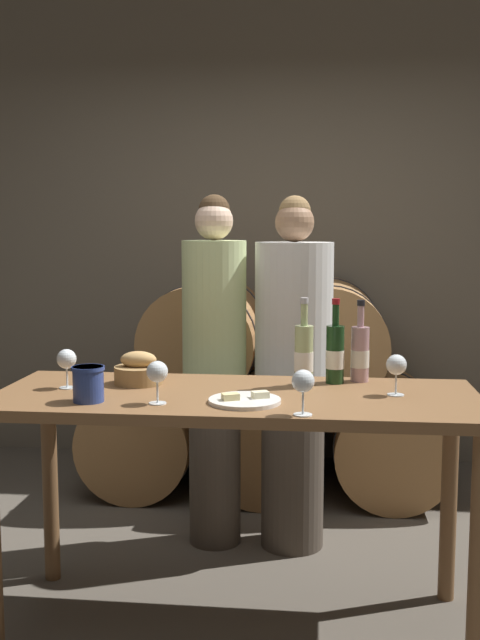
% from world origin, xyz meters
% --- Properties ---
extents(ground_plane, '(10.00, 10.00, 0.00)m').
position_xyz_m(ground_plane, '(0.00, 0.00, 0.00)').
color(ground_plane, '#564F44').
extents(stone_wall_back, '(10.00, 0.12, 3.20)m').
position_xyz_m(stone_wall_back, '(0.00, 2.16, 1.60)').
color(stone_wall_back, '#706656').
rests_on(stone_wall_back, ground_plane).
extents(barrel_stack, '(2.01, 0.94, 1.19)m').
position_xyz_m(barrel_stack, '(0.00, 1.57, 0.53)').
color(barrel_stack, '#9E7042').
rests_on(barrel_stack, ground_plane).
extents(tasting_table, '(1.75, 0.68, 0.88)m').
position_xyz_m(tasting_table, '(0.00, 0.00, 0.76)').
color(tasting_table, brown).
rests_on(tasting_table, ground_plane).
extents(person_left, '(0.29, 0.29, 1.62)m').
position_xyz_m(person_left, '(-0.18, 0.73, 0.84)').
color(person_left, '#4C4238').
rests_on(person_left, ground_plane).
extents(person_right, '(0.35, 0.35, 1.62)m').
position_xyz_m(person_right, '(0.18, 0.73, 0.82)').
color(person_right, '#4C4238').
rests_on(person_right, ground_plane).
extents(wine_bottle_red, '(0.07, 0.07, 0.33)m').
position_xyz_m(wine_bottle_red, '(0.36, 0.22, 0.99)').
color(wine_bottle_red, '#193819').
rests_on(wine_bottle_red, tasting_table).
extents(wine_bottle_white, '(0.07, 0.07, 0.34)m').
position_xyz_m(wine_bottle_white, '(0.24, 0.14, 1.00)').
color(wine_bottle_white, '#ADBC7F').
rests_on(wine_bottle_white, tasting_table).
extents(wine_bottle_rose, '(0.07, 0.07, 0.32)m').
position_xyz_m(wine_bottle_rose, '(0.45, 0.27, 0.99)').
color(wine_bottle_rose, '#BC8E93').
rests_on(wine_bottle_rose, tasting_table).
extents(blue_crock, '(0.11, 0.11, 0.12)m').
position_xyz_m(blue_crock, '(-0.49, -0.18, 0.95)').
color(blue_crock, navy).
rests_on(blue_crock, tasting_table).
extents(bread_basket, '(0.19, 0.19, 0.13)m').
position_xyz_m(bread_basket, '(-0.39, 0.13, 0.93)').
color(bread_basket, olive).
rests_on(bread_basket, tasting_table).
extents(cheese_plate, '(0.25, 0.25, 0.04)m').
position_xyz_m(cheese_plate, '(0.05, -0.14, 0.89)').
color(cheese_plate, white).
rests_on(cheese_plate, tasting_table).
extents(wine_glass_far_left, '(0.07, 0.07, 0.15)m').
position_xyz_m(wine_glass_far_left, '(-0.63, 0.02, 0.99)').
color(wine_glass_far_left, white).
rests_on(wine_glass_far_left, tasting_table).
extents(wine_glass_left, '(0.07, 0.07, 0.15)m').
position_xyz_m(wine_glass_left, '(-0.25, -0.19, 0.99)').
color(wine_glass_left, white).
rests_on(wine_glass_left, tasting_table).
extents(wine_glass_center, '(0.07, 0.07, 0.15)m').
position_xyz_m(wine_glass_center, '(0.25, -0.29, 0.99)').
color(wine_glass_center, white).
rests_on(wine_glass_center, tasting_table).
extents(wine_glass_right, '(0.07, 0.07, 0.15)m').
position_xyz_m(wine_glass_right, '(0.57, 0.03, 0.99)').
color(wine_glass_right, white).
rests_on(wine_glass_right, tasting_table).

